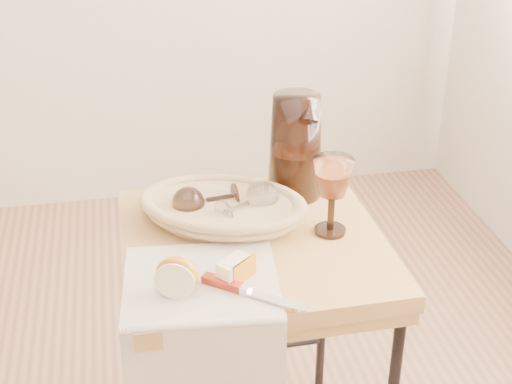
{
  "coord_description": "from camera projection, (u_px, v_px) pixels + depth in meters",
  "views": [
    {
      "loc": [
        0.4,
        -1.03,
        1.51
      ],
      "look_at": [
        0.65,
        0.25,
        0.81
      ],
      "focal_mm": 51.66,
      "sensor_mm": 36.0,
      "label": 1
    }
  ],
  "objects": [
    {
      "name": "side_table",
      "position": [
        254.0,
        363.0,
        1.72
      ],
      "size": [
        0.55,
        0.55,
        0.69
      ],
      "primitive_type": null,
      "rotation": [
        0.0,
        0.0,
        0.02
      ],
      "color": "olive",
      "rests_on": "floor"
    },
    {
      "name": "tea_towel",
      "position": [
        201.0,
        282.0,
        1.41
      ],
      "size": [
        0.32,
        0.29,
        0.01
      ],
      "primitive_type": "cube",
      "rotation": [
        0.0,
        0.0,
        -0.09
      ],
      "color": "silver",
      "rests_on": "side_table"
    },
    {
      "name": "bread_basket",
      "position": [
        223.0,
        210.0,
        1.6
      ],
      "size": [
        0.39,
        0.33,
        0.05
      ],
      "primitive_type": null,
      "rotation": [
        0.0,
        0.0,
        -0.4
      ],
      "color": "olive",
      "rests_on": "side_table"
    },
    {
      "name": "goblet_lying_a",
      "position": [
        209.0,
        200.0,
        1.6
      ],
      "size": [
        0.12,
        0.09,
        0.07
      ],
      "primitive_type": null,
      "rotation": [
        0.0,
        0.0,
        3.26
      ],
      "color": "#49342A",
      "rests_on": "bread_basket"
    },
    {
      "name": "goblet_lying_b",
      "position": [
        246.0,
        204.0,
        1.58
      ],
      "size": [
        0.14,
        0.12,
        0.07
      ],
      "primitive_type": null,
      "rotation": [
        0.0,
        0.0,
        0.5
      ],
      "color": "white",
      "rests_on": "bread_basket"
    },
    {
      "name": "pitcher",
      "position": [
        295.0,
        146.0,
        1.67
      ],
      "size": [
        0.24,
        0.29,
        0.28
      ],
      "primitive_type": null,
      "rotation": [
        0.0,
        0.0,
        -0.35
      ],
      "color": "black",
      "rests_on": "side_table"
    },
    {
      "name": "wine_goblet",
      "position": [
        332.0,
        196.0,
        1.53
      ],
      "size": [
        0.09,
        0.09,
        0.17
      ],
      "primitive_type": null,
      "rotation": [
        0.0,
        0.0,
        -0.04
      ],
      "color": "white",
      "rests_on": "side_table"
    },
    {
      "name": "apple_half",
      "position": [
        178.0,
        275.0,
        1.36
      ],
      "size": [
        0.09,
        0.07,
        0.08
      ],
      "primitive_type": "ellipsoid",
      "rotation": [
        0.0,
        0.0,
        -0.34
      ],
      "color": "#BD1E03",
      "rests_on": "tea_towel"
    },
    {
      "name": "apple_wedge",
      "position": [
        234.0,
        270.0,
        1.4
      ],
      "size": [
        0.07,
        0.07,
        0.04
      ],
      "primitive_type": "cube",
      "rotation": [
        0.0,
        0.0,
        0.71
      ],
      "color": "#F4EDBE",
      "rests_on": "tea_towel"
    },
    {
      "name": "table_knife",
      "position": [
        249.0,
        291.0,
        1.36
      ],
      "size": [
        0.18,
        0.15,
        0.02
      ],
      "primitive_type": null,
      "rotation": [
        0.0,
        0.0,
        -0.66
      ],
      "color": "silver",
      "rests_on": "tea_towel"
    }
  ]
}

